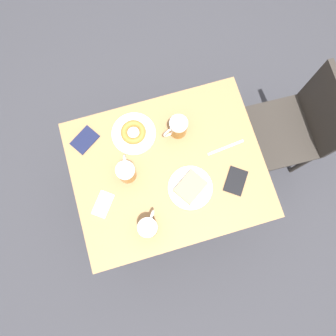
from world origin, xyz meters
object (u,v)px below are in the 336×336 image
plate_with_donut (134,133)px  beer_mug_right (148,227)px  beer_mug_center (178,127)px  fork (226,148)px  beer_mug_left (126,172)px  napkin_folded (103,204)px  passport_near_edge (236,181)px  chair (299,125)px  passport_far_edge (85,140)px  plate_with_cake (190,187)px

plate_with_donut → beer_mug_right: beer_mug_right is taller
beer_mug_center → fork: 0.25m
beer_mug_left → beer_mug_center: 0.32m
plate_with_donut → beer_mug_left: beer_mug_left is taller
napkin_folded → beer_mug_right: bearing=47.1°
beer_mug_center → passport_near_edge: bearing=31.5°
chair → napkin_folded: chair is taller
fork → plate_with_donut: bearing=-115.1°
plate_with_donut → fork: plate_with_donut is taller
fork → passport_far_edge: (-0.23, -0.65, 0.00)m
beer_mug_center → napkin_folded: bearing=-60.5°
napkin_folded → passport_near_edge: size_ratio=0.88×
beer_mug_center → passport_far_edge: size_ratio=0.81×
napkin_folded → passport_near_edge: bearing=83.8°
plate_with_cake → passport_near_edge: bearing=82.4°
fork → passport_far_edge: size_ratio=1.22×
beer_mug_center → fork: beer_mug_center is taller
chair → beer_mug_left: 1.01m
chair → beer_mug_center: 0.74m
plate_with_cake → plate_with_donut: (-0.33, -0.19, 0.00)m
napkin_folded → fork: 0.65m
chair → passport_near_edge: chair is taller
beer_mug_center → passport_far_edge: (-0.08, -0.45, -0.05)m
plate_with_donut → passport_near_edge: 0.54m
plate_with_cake → passport_far_edge: 0.56m
passport_near_edge → passport_far_edge: (-0.40, -0.64, 0.00)m
beer_mug_right → beer_mug_left: bearing=-173.8°
chair → beer_mug_center: chair is taller
beer_mug_right → passport_far_edge: beer_mug_right is taller
beer_mug_center → napkin_folded: beer_mug_center is taller
beer_mug_left → passport_far_edge: bearing=-144.6°
plate_with_cake → passport_far_edge: plate_with_cake is taller
beer_mug_left → passport_far_edge: size_ratio=0.83×
beer_mug_right → passport_near_edge: (-0.10, 0.45, -0.05)m
fork → passport_near_edge: size_ratio=1.22×
chair → beer_mug_right: 1.03m
plate_with_cake → beer_mug_right: (0.12, -0.24, 0.04)m
chair → beer_mug_center: bearing=-95.6°
plate_with_donut → fork: 0.45m
napkin_folded → beer_mug_center: bearing=119.5°
plate_with_cake → plate_with_donut: bearing=-150.7°
beer_mug_center → passport_far_edge: 0.46m
beer_mug_right → fork: beer_mug_right is taller
passport_far_edge → fork: bearing=70.6°
passport_far_edge → napkin_folded: bearing=1.8°
chair → beer_mug_left: (0.05, -0.98, 0.25)m
napkin_folded → fork: bearing=99.0°
beer_mug_center → fork: (0.15, 0.20, -0.05)m
chair → passport_far_edge: 1.17m
plate_with_donut → beer_mug_center: size_ratio=1.73×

